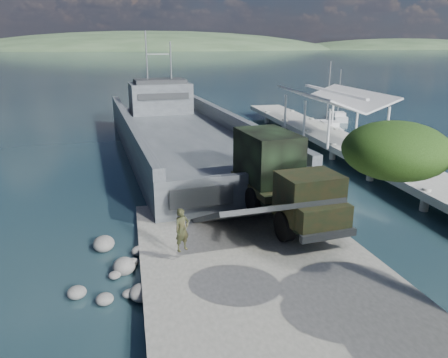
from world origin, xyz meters
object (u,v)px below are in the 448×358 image
(pier, at_px, (336,133))
(soldier, at_px, (182,238))
(landing_craft, at_px, (182,141))
(sailboat_near, at_px, (327,128))
(military_truck, at_px, (280,176))
(sailboat_far, at_px, (338,117))

(pier, height_order, soldier, pier)
(landing_craft, bearing_deg, pier, -15.77)
(sailboat_near, bearing_deg, landing_craft, -152.17)
(military_truck, relative_size, sailboat_far, 1.45)
(landing_craft, bearing_deg, sailboat_near, 13.72)
(military_truck, height_order, sailboat_near, sailboat_near)
(sailboat_far, bearing_deg, military_truck, -106.22)
(landing_craft, relative_size, sailboat_near, 5.07)
(pier, relative_size, soldier, 23.28)
(pier, distance_m, landing_craft, 13.83)
(military_truck, distance_m, soldier, 7.15)
(sailboat_far, bearing_deg, sailboat_near, -109.09)
(pier, bearing_deg, military_truck, -125.79)
(pier, height_order, sailboat_near, sailboat_near)
(landing_craft, relative_size, military_truck, 4.20)
(pier, distance_m, military_truck, 17.87)
(military_truck, xyz_separation_m, sailboat_near, (13.41, 22.65, -2.17))
(pier, bearing_deg, sailboat_near, 70.02)
(military_truck, relative_size, sailboat_near, 1.21)
(pier, xyz_separation_m, sailboat_near, (2.97, 8.18, -1.19))
(military_truck, distance_m, sailboat_near, 26.41)
(landing_craft, relative_size, soldier, 20.63)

